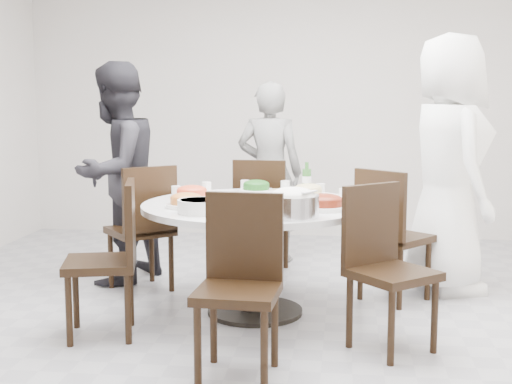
# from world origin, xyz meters

# --- Properties ---
(floor) EXTENTS (6.00, 6.00, 0.01)m
(floor) POSITION_xyz_m (0.00, 0.00, 0.00)
(floor) COLOR #A5A4A9
(floor) RESTS_ON ground
(wall_back) EXTENTS (6.00, 0.01, 2.80)m
(wall_back) POSITION_xyz_m (0.00, 3.00, 1.40)
(wall_back) COLOR silver
(wall_back) RESTS_ON ground
(wall_front) EXTENTS (6.00, 0.01, 2.80)m
(wall_front) POSITION_xyz_m (0.00, -3.00, 1.40)
(wall_front) COLOR silver
(wall_front) RESTS_ON ground
(dining_table) EXTENTS (1.50, 1.50, 0.75)m
(dining_table) POSITION_xyz_m (-0.31, 0.32, 0.38)
(dining_table) COLOR white
(dining_table) RESTS_ON floor
(chair_ne) EXTENTS (0.59, 0.59, 0.95)m
(chair_ne) POSITION_xyz_m (0.64, 0.75, 0.47)
(chair_ne) COLOR black
(chair_ne) RESTS_ON floor
(chair_n) EXTENTS (0.44, 0.44, 0.95)m
(chair_n) POSITION_xyz_m (-0.38, 1.43, 0.47)
(chair_n) COLOR black
(chair_n) RESTS_ON floor
(chair_nw) EXTENTS (0.59, 0.59, 0.95)m
(chair_nw) POSITION_xyz_m (-1.24, 0.79, 0.47)
(chair_nw) COLOR black
(chair_nw) RESTS_ON floor
(chair_sw) EXTENTS (0.51, 0.51, 0.95)m
(chair_sw) POSITION_xyz_m (-1.19, -0.24, 0.47)
(chair_sw) COLOR black
(chair_sw) RESTS_ON floor
(chair_s) EXTENTS (0.44, 0.44, 0.95)m
(chair_s) POSITION_xyz_m (-0.27, -0.77, 0.47)
(chair_s) COLOR black
(chair_s) RESTS_ON floor
(chair_se) EXTENTS (0.59, 0.59, 0.95)m
(chair_se) POSITION_xyz_m (0.56, -0.28, 0.47)
(chair_se) COLOR black
(chair_se) RESTS_ON floor
(diner_right) EXTENTS (0.84, 1.06, 1.91)m
(diner_right) POSITION_xyz_m (1.03, 1.06, 0.95)
(diner_right) COLOR white
(diner_right) RESTS_ON floor
(diner_middle) EXTENTS (0.61, 0.43, 1.57)m
(diner_middle) POSITION_xyz_m (-0.37, 1.85, 0.79)
(diner_middle) COLOR black
(diner_middle) RESTS_ON floor
(diner_left) EXTENTS (0.88, 1.00, 1.71)m
(diner_left) POSITION_xyz_m (-1.48, 1.00, 0.86)
(diner_left) COLOR black
(diner_left) RESTS_ON floor
(dish_greens) EXTENTS (0.25, 0.25, 0.06)m
(dish_greens) POSITION_xyz_m (-0.37, 0.83, 0.78)
(dish_greens) COLOR white
(dish_greens) RESTS_ON dining_table
(dish_pale) EXTENTS (0.25, 0.25, 0.07)m
(dish_pale) POSITION_xyz_m (0.02, 0.66, 0.78)
(dish_pale) COLOR white
(dish_pale) RESTS_ON dining_table
(dish_orange) EXTENTS (0.27, 0.27, 0.07)m
(dish_orange) POSITION_xyz_m (-0.77, 0.46, 0.79)
(dish_orange) COLOR white
(dish_orange) RESTS_ON dining_table
(dish_redbrown) EXTENTS (0.30, 0.30, 0.08)m
(dish_redbrown) POSITION_xyz_m (0.15, 0.12, 0.79)
(dish_redbrown) COLOR white
(dish_redbrown) RESTS_ON dining_table
(dish_tofu) EXTENTS (0.26, 0.26, 0.07)m
(dish_tofu) POSITION_xyz_m (-0.73, 0.10, 0.78)
(dish_tofu) COLOR white
(dish_tofu) RESTS_ON dining_table
(rice_bowl) EXTENTS (0.31, 0.31, 0.13)m
(rice_bowl) POSITION_xyz_m (-0.02, -0.16, 0.82)
(rice_bowl) COLOR silver
(rice_bowl) RESTS_ON dining_table
(soup_bowl) EXTENTS (0.27, 0.27, 0.08)m
(soup_bowl) POSITION_xyz_m (-0.60, -0.10, 0.79)
(soup_bowl) COLOR white
(soup_bowl) RESTS_ON dining_table
(beverage_bottle) EXTENTS (0.06, 0.06, 0.22)m
(beverage_bottle) POSITION_xyz_m (0.00, 0.87, 0.86)
(beverage_bottle) COLOR #2F692A
(beverage_bottle) RESTS_ON dining_table
(tea_cups) EXTENTS (0.07, 0.07, 0.08)m
(tea_cups) POSITION_xyz_m (-0.35, 0.95, 0.79)
(tea_cups) COLOR white
(tea_cups) RESTS_ON dining_table
(chopsticks) EXTENTS (0.24, 0.04, 0.01)m
(chopsticks) POSITION_xyz_m (-0.31, 0.98, 0.76)
(chopsticks) COLOR tan
(chopsticks) RESTS_ON dining_table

